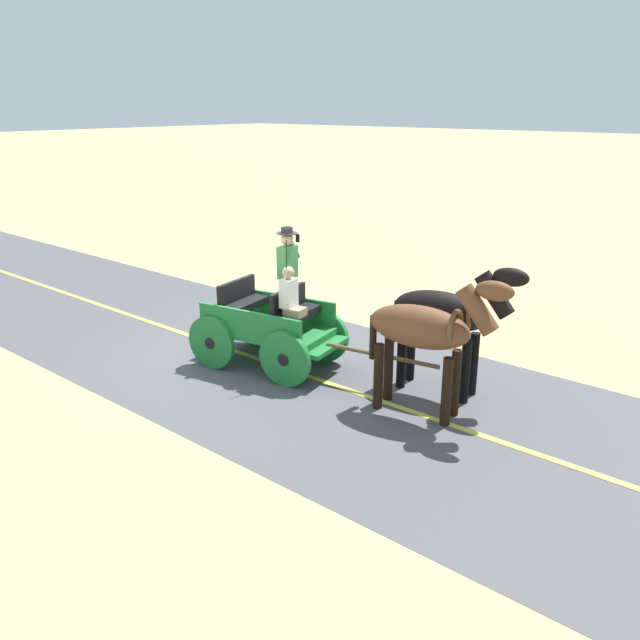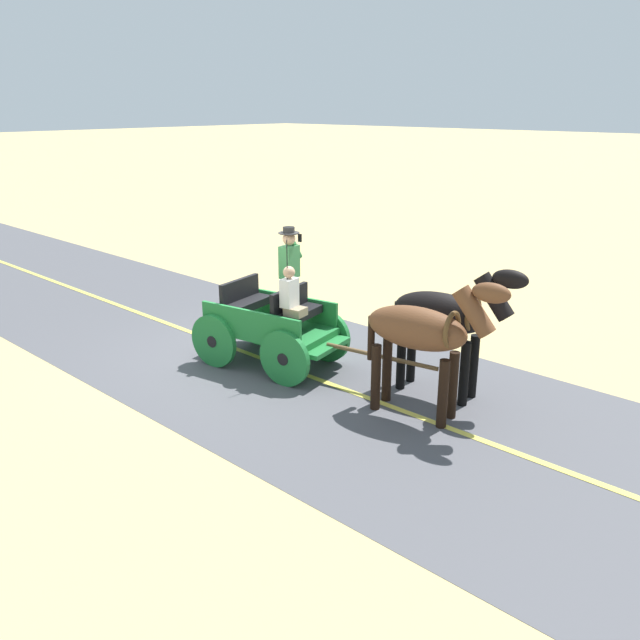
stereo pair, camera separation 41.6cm
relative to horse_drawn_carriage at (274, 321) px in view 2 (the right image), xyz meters
The scene contains 6 objects.
ground_plane 1.10m from the horse_drawn_carriage, 90.78° to the right, with size 200.00×200.00×0.00m, color tan.
road_surface 1.09m from the horse_drawn_carriage, 90.78° to the right, with size 5.50×160.00×0.01m, color #4C4C51.
road_centre_stripe 1.09m from the horse_drawn_carriage, 90.78° to the right, with size 0.12×160.00×0.00m, color #DBCC4C.
horse_drawn_carriage is the anchor object (origin of this frame).
horse_near_side 3.10m from the horse_drawn_carriage, 107.94° to the left, with size 0.76×2.15×2.21m.
horse_off_side 3.10m from the horse_drawn_carriage, 91.53° to the left, with size 0.80×2.15×2.21m.
Camera 2 is at (7.49, 8.66, 4.50)m, focal length 36.44 mm.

